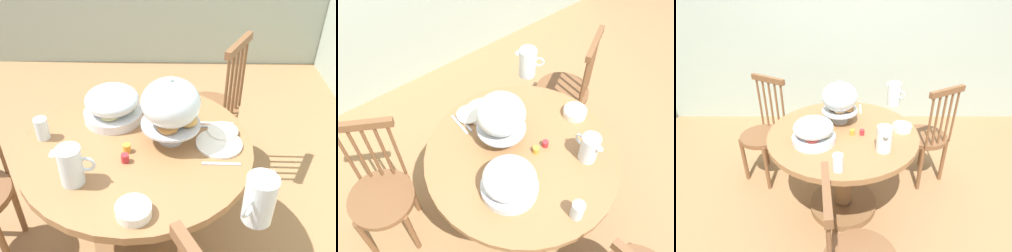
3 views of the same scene
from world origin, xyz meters
TOP-DOWN VIEW (x-y plane):
  - ground_plane at (0.00, 0.00)m, footprint 10.00×10.00m
  - dining_table at (-0.05, 0.10)m, footprint 1.10×1.10m
  - windsor_chair_facing_door at (-0.78, 0.54)m, footprint 0.45×0.45m
  - pastry_stand_with_dome at (-0.08, 0.26)m, footprint 0.28×0.28m
  - fruit_platter_covered at (-0.25, -0.04)m, footprint 0.30×0.30m
  - orange_juice_pitcher at (0.22, -0.14)m, footprint 0.10×0.18m
  - milk_pitcher at (0.40, 0.59)m, footprint 0.16×0.15m
  - china_plate_large at (-0.04, 0.49)m, footprint 0.22×0.22m
  - china_plate_small at (-0.13, 0.51)m, footprint 0.15×0.15m
  - cereal_bowl at (0.39, 0.13)m, footprint 0.14×0.14m
  - drinking_glass at (-0.08, -0.35)m, footprint 0.06×0.06m
  - jam_jar_strawberry at (0.09, 0.06)m, footprint 0.04×0.04m
  - jam_jar_apricot at (0.02, 0.06)m, footprint 0.04×0.04m
  - table_knife at (-0.18, 0.49)m, footprint 0.02×0.17m
  - dinner_fork at (-0.21, 0.49)m, footprint 0.02×0.17m
  - soup_spoon at (0.10, 0.49)m, footprint 0.02×0.17m

SIDE VIEW (x-z plane):
  - ground_plane at x=0.00m, z-range 0.00..0.00m
  - windsor_chair_facing_door at x=-0.78m, z-range -0.03..0.94m
  - dining_table at x=-0.05m, z-range 0.14..0.88m
  - table_knife at x=-0.18m, z-range 0.74..0.75m
  - dinner_fork at x=-0.21m, z-range 0.74..0.75m
  - soup_spoon at x=0.10m, z-range 0.74..0.75m
  - china_plate_large at x=-0.04m, z-range 0.74..0.75m
  - china_plate_small at x=-0.13m, z-range 0.75..0.76m
  - jam_jar_strawberry at x=0.09m, z-range 0.74..0.78m
  - jam_jar_apricot at x=0.02m, z-range 0.74..0.78m
  - cereal_bowl at x=0.39m, z-range 0.74..0.78m
  - drinking_glass at x=-0.08m, z-range 0.74..0.85m
  - orange_juice_pitcher at x=0.22m, z-range 0.73..0.91m
  - fruit_platter_covered at x=-0.25m, z-range 0.74..0.92m
  - milk_pitcher at x=0.40m, z-range 0.73..0.93m
  - pastry_stand_with_dome at x=-0.08m, z-range 0.77..1.11m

